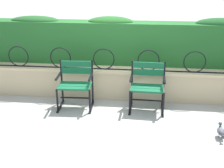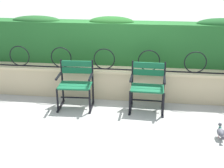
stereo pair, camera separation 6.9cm
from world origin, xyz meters
name	(u,v)px [view 2 (the right image)]	position (x,y,z in m)	size (l,w,h in m)	color
ground_plane	(111,114)	(0.00, 0.00, 0.00)	(60.00, 60.00, 0.00)	#9E9E99
stone_wall	(116,83)	(0.00, 0.80, 0.31)	(7.09, 0.41, 0.61)	#C6B289
iron_arch_fence	(106,60)	(-0.20, 0.72, 0.79)	(6.56, 0.02, 0.42)	black
hedge_row	(120,41)	(0.02, 1.20, 1.07)	(6.95, 0.46, 0.96)	#236028
park_chair_left	(76,83)	(-0.70, 0.29, 0.47)	(0.66, 0.55, 0.86)	#145B38
park_chair_right	(148,85)	(0.62, 0.33, 0.47)	(0.64, 0.54, 0.87)	#145B38
pigeon_far_side	(221,132)	(1.76, -0.59, 0.11)	(0.11, 0.29, 0.22)	#5B5B66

